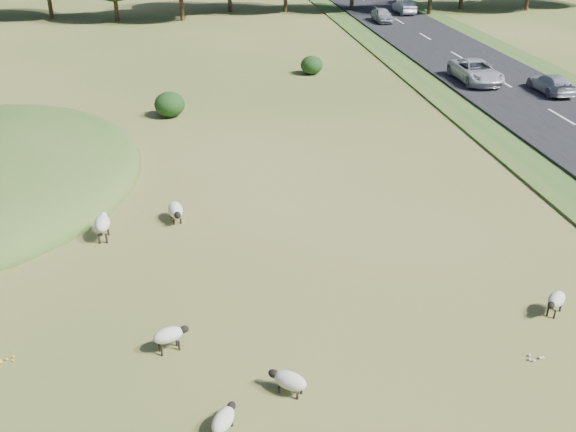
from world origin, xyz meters
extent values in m
plane|color=#415A1C|center=(0.00, 20.00, 0.00)|extent=(160.00, 160.00, 0.00)
cube|color=black|center=(20.00, 30.00, 0.12)|extent=(8.00, 150.00, 0.25)
cylinder|color=black|center=(-15.94, 56.24, 1.80)|extent=(0.44, 0.44, 3.61)
cylinder|color=black|center=(-8.82, 53.43, 1.51)|extent=(0.44, 0.44, 3.02)
cylinder|color=black|center=(-2.08, 52.98, 1.95)|extent=(0.44, 0.44, 3.90)
cylinder|color=black|center=(24.77, 52.46, 1.56)|extent=(0.44, 0.44, 3.12)
ellipsoid|color=black|center=(-2.77, 20.17, 0.74)|extent=(1.81, 1.81, 1.48)
ellipsoid|color=black|center=(7.40, 28.90, 0.67)|extent=(1.64, 1.64, 1.34)
ellipsoid|color=#BEB39E|center=(-2.41, -2.21, 0.56)|extent=(1.01, 0.76, 0.46)
ellipsoid|color=black|center=(-1.95, -2.04, 0.59)|extent=(0.35, 0.31, 0.23)
cylinder|color=black|center=(-2.20, -2.01, 0.16)|extent=(0.07, 0.07, 0.33)
cylinder|color=black|center=(-2.12, -2.22, 0.16)|extent=(0.07, 0.07, 0.33)
cylinder|color=black|center=(-2.69, -2.20, 0.16)|extent=(0.07, 0.07, 0.33)
cylinder|color=black|center=(-2.61, -2.41, 0.16)|extent=(0.07, 0.07, 0.33)
ellipsoid|color=#BEB39E|center=(-1.02, -5.61, 0.39)|extent=(0.83, 0.99, 0.45)
ellipsoid|color=black|center=(-0.79, -5.20, 0.42)|extent=(0.32, 0.35, 0.22)
cylinder|color=black|center=(-0.99, -5.34, 0.08)|extent=(0.06, 0.06, 0.16)
cylinder|color=black|center=(-0.80, -5.44, 0.08)|extent=(0.06, 0.06, 0.16)
ellipsoid|color=#BEB39E|center=(9.66, -2.10, 0.54)|extent=(0.95, 0.91, 0.44)
ellipsoid|color=black|center=(9.30, -2.40, 0.57)|extent=(0.35, 0.34, 0.22)
cylinder|color=black|center=(9.54, -2.34, 0.16)|extent=(0.06, 0.06, 0.31)
cylinder|color=black|center=(9.39, -2.18, 0.16)|extent=(0.06, 0.06, 0.31)
cylinder|color=black|center=(9.92, -2.01, 0.16)|extent=(0.06, 0.06, 0.31)
cylinder|color=black|center=(9.78, -1.85, 0.16)|extent=(0.06, 0.06, 0.31)
ellipsoid|color=#BEB39E|center=(0.82, -4.47, 0.42)|extent=(1.05, 0.96, 0.48)
ellipsoid|color=black|center=(0.41, -4.17, 0.45)|extent=(0.38, 0.37, 0.24)
cylinder|color=black|center=(0.53, -4.40, 0.09)|extent=(0.07, 0.07, 0.18)
cylinder|color=black|center=(0.67, -4.22, 0.09)|extent=(0.07, 0.07, 0.18)
cylinder|color=black|center=(0.97, -4.73, 0.09)|extent=(0.07, 0.07, 0.18)
cylinder|color=black|center=(1.11, -4.54, 0.09)|extent=(0.07, 0.07, 0.18)
ellipsoid|color=#BEB39E|center=(-5.04, 5.01, 0.68)|extent=(0.59, 1.11, 0.57)
ellipsoid|color=silver|center=(-5.04, 5.61, 0.72)|extent=(0.27, 0.36, 0.28)
cylinder|color=black|center=(-5.18, 5.33, 0.20)|extent=(0.08, 0.08, 0.40)
cylinder|color=black|center=(-4.90, 5.33, 0.20)|extent=(0.08, 0.08, 0.40)
cylinder|color=black|center=(-5.17, 4.69, 0.20)|extent=(0.08, 0.08, 0.40)
cylinder|color=black|center=(-4.90, 4.69, 0.20)|extent=(0.08, 0.08, 0.40)
ellipsoid|color=#BEB39E|center=(-2.30, 6.22, 0.49)|extent=(0.76, 1.18, 0.56)
ellipsoid|color=black|center=(-2.20, 5.64, 0.53)|extent=(0.32, 0.40, 0.28)
cylinder|color=black|center=(-2.11, 5.93, 0.10)|extent=(0.08, 0.08, 0.21)
cylinder|color=black|center=(-2.38, 5.88, 0.10)|extent=(0.08, 0.08, 0.21)
cylinder|color=black|center=(-2.22, 6.56, 0.10)|extent=(0.08, 0.08, 0.21)
cylinder|color=black|center=(-2.49, 6.52, 0.10)|extent=(0.08, 0.08, 0.21)
imported|color=#A8ACAF|center=(18.10, 47.81, 0.92)|extent=(1.59, 3.95, 1.35)
imported|color=silver|center=(18.10, 24.20, 0.99)|extent=(2.44, 5.30, 1.47)
imported|color=white|center=(21.90, 52.46, 0.95)|extent=(1.49, 4.28, 1.41)
imported|color=#A9ABB1|center=(21.90, 20.94, 0.86)|extent=(1.70, 4.19, 1.22)
camera|label=1|loc=(-1.14, -17.52, 11.95)|focal=40.00mm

